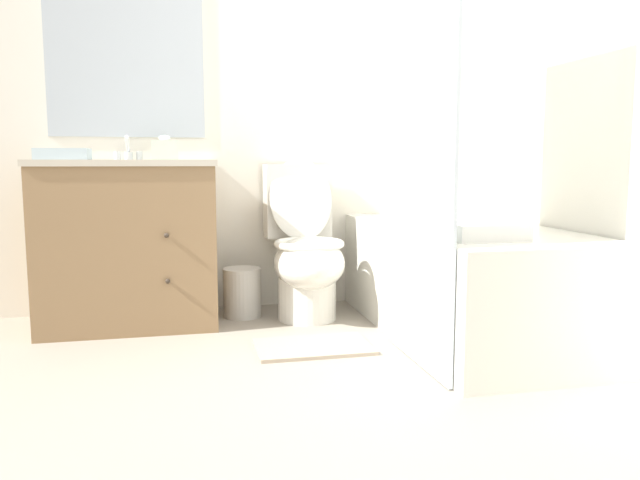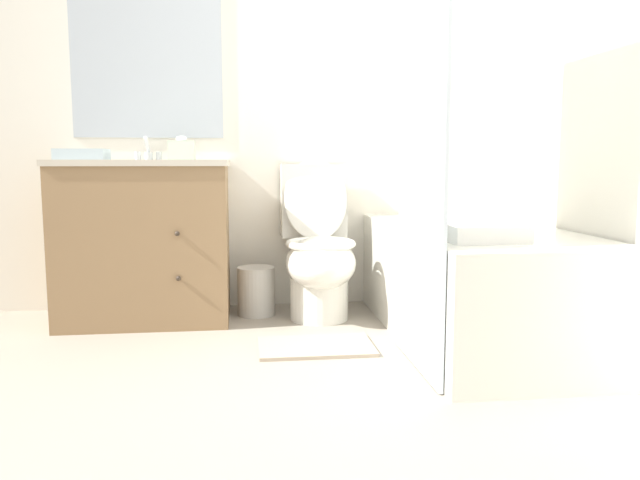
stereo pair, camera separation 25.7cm
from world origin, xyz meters
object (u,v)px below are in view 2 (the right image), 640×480
Objects in this scene: hand_towel_folded at (82,154)px; bath_towel_folded at (485,233)px; tissue_box at (182,150)px; toilet at (318,250)px; bathtub at (474,282)px; bath_mat at (316,346)px; vanity_cabinet at (146,239)px; sink_faucet at (148,153)px; wastebasket at (256,291)px.

hand_towel_folded is 1.93m from bath_towel_folded.
toilet is at bearing -10.78° from tissue_box.
bath_towel_folded is (0.53, -0.93, 0.19)m from toilet.
bathtub is 3.12× the size of bath_mat.
hand_towel_folded reaches higher than bath_mat.
toilet is 3.56× the size of hand_towel_folded.
hand_towel_folded is (-0.27, -0.10, 0.43)m from vanity_cabinet.
sink_faucet is at bearing 164.32° from toilet.
bath_mat is at bearing -25.47° from hand_towel_folded.
tissue_box reaches higher than toilet.
bath_towel_folded is (1.41, -1.18, -0.31)m from sink_faucet.
sink_faucet is 0.55× the size of wastebasket.
tissue_box is 0.49m from hand_towel_folded.
wastebasket reaches higher than bath_mat.
tissue_box reaches higher than vanity_cabinet.
tissue_box reaches higher than bath_towel_folded.
bathtub is at bearing -18.29° from vanity_cabinet.
toilet is 0.66m from bath_mat.
sink_faucet reaches higher than bath_mat.
vanity_cabinet reaches higher than wastebasket.
tissue_box reaches higher than hand_towel_folded.
hand_towel_folded is (-0.83, -0.13, 0.72)m from wastebasket.
hand_towel_folded reaches higher than bath_towel_folded.
bathtub is 6.06× the size of wastebasket.
toilet is at bearing 81.96° from bath_mat.
bathtub is at bearing -23.18° from tissue_box.
bath_towel_folded is at bearing -35.07° from vanity_cabinet.
wastebasket is at bearing 129.89° from bath_towel_folded.
tissue_box is (-0.37, 0.05, 0.75)m from wastebasket.
bath_mat is at bearing -47.89° from tissue_box.
toilet is 1.66× the size of bath_mat.
hand_towel_folded is (-1.83, 0.42, 0.59)m from bathtub.
bath_towel_folded reaches higher than bath_mat.
sink_faucet is 0.17× the size of toilet.
toilet reaches higher than wastebasket.
tissue_box is at bearing 139.03° from bath_towel_folded.
hand_towel_folded is (-1.16, -0.04, 0.49)m from toilet.
sink_faucet reaches higher than wastebasket.
vanity_cabinet is 3.65× the size of hand_towel_folded.
hand_towel_folded is at bearing 152.07° from bath_towel_folded.
hand_towel_folded is at bearing -178.07° from toilet.
hand_towel_folded is (-0.27, -0.29, -0.01)m from sink_faucet.
bath_mat is (-0.08, -0.55, -0.35)m from toilet.
wastebasket is (-1.00, 0.54, -0.13)m from bathtub.
bathtub is 5.35× the size of bath_towel_folded.
wastebasket is 1.39m from bath_towel_folded.
tissue_box is 0.27× the size of bath_mat.
sink_faucet is at bearing 46.71° from hand_towel_folded.
wastebasket is 0.51× the size of bath_mat.
bathtub is (0.68, -0.46, -0.10)m from toilet.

